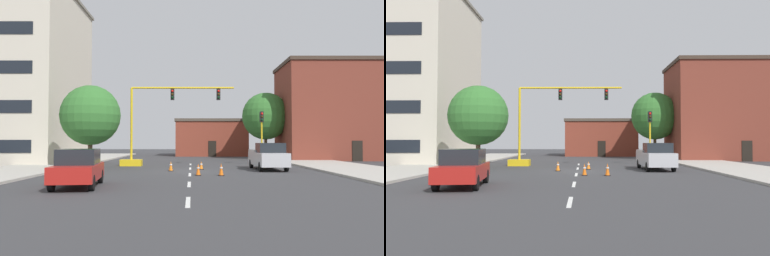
% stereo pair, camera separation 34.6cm
% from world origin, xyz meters
% --- Properties ---
extents(ground_plane, '(160.00, 160.00, 0.00)m').
position_xyz_m(ground_plane, '(0.00, 0.00, 0.00)').
color(ground_plane, '#38383A').
extents(sidewalk_left, '(6.00, 56.00, 0.14)m').
position_xyz_m(sidewalk_left, '(-12.09, 8.00, 0.07)').
color(sidewalk_left, '#B2ADA3').
rests_on(sidewalk_left, ground_plane).
extents(sidewalk_right, '(6.00, 56.00, 0.14)m').
position_xyz_m(sidewalk_right, '(12.09, 8.00, 0.07)').
color(sidewalk_right, '#B2ADA3').
rests_on(sidewalk_right, ground_plane).
extents(lane_stripe_seg_0, '(0.16, 2.40, 0.01)m').
position_xyz_m(lane_stripe_seg_0, '(0.00, -14.00, 0.00)').
color(lane_stripe_seg_0, silver).
rests_on(lane_stripe_seg_0, ground_plane).
extents(lane_stripe_seg_1, '(0.16, 2.40, 0.01)m').
position_xyz_m(lane_stripe_seg_1, '(0.00, -8.50, 0.00)').
color(lane_stripe_seg_1, silver).
rests_on(lane_stripe_seg_1, ground_plane).
extents(lane_stripe_seg_2, '(0.16, 2.40, 0.01)m').
position_xyz_m(lane_stripe_seg_2, '(0.00, -3.00, 0.00)').
color(lane_stripe_seg_2, silver).
rests_on(lane_stripe_seg_2, ground_plane).
extents(lane_stripe_seg_3, '(0.16, 2.40, 0.01)m').
position_xyz_m(lane_stripe_seg_3, '(0.00, 2.50, 0.00)').
color(lane_stripe_seg_3, silver).
rests_on(lane_stripe_seg_3, ground_plane).
extents(lane_stripe_seg_4, '(0.16, 2.40, 0.01)m').
position_xyz_m(lane_stripe_seg_4, '(0.00, 8.00, 0.00)').
color(lane_stripe_seg_4, silver).
rests_on(lane_stripe_seg_4, ground_plane).
extents(building_tall_left, '(16.09, 14.19, 17.20)m').
position_xyz_m(building_tall_left, '(-19.90, 12.00, 8.61)').
color(building_tall_left, beige).
rests_on(building_tall_left, ground_plane).
extents(building_brick_center, '(10.56, 10.02, 5.35)m').
position_xyz_m(building_brick_center, '(2.96, 31.05, 2.69)').
color(building_brick_center, brown).
rests_on(building_brick_center, ground_plane).
extents(building_row_right, '(14.13, 8.86, 11.26)m').
position_xyz_m(building_row_right, '(17.67, 17.62, 5.64)').
color(building_row_right, brown).
rests_on(building_row_right, ground_plane).
extents(traffic_signal_gantry, '(9.75, 1.20, 6.83)m').
position_xyz_m(traffic_signal_gantry, '(-3.81, 5.73, 2.28)').
color(traffic_signal_gantry, yellow).
rests_on(traffic_signal_gantry, ground_plane).
extents(traffic_light_pole_right, '(0.32, 0.47, 4.80)m').
position_xyz_m(traffic_light_pole_right, '(6.41, 7.08, 3.53)').
color(traffic_light_pole_right, yellow).
rests_on(traffic_light_pole_right, ground_plane).
extents(tree_left_near, '(4.78, 4.78, 6.58)m').
position_xyz_m(tree_left_near, '(-7.96, 3.17, 4.18)').
color(tree_left_near, brown).
rests_on(tree_left_near, ground_plane).
extents(tree_right_far, '(5.63, 5.63, 7.97)m').
position_xyz_m(tree_right_far, '(8.97, 18.55, 5.14)').
color(tree_right_far, '#4C3823').
rests_on(tree_right_far, ground_plane).
extents(pickup_truck_silver, '(2.12, 5.44, 1.99)m').
position_xyz_m(pickup_truck_silver, '(5.77, 1.19, 0.97)').
color(pickup_truck_silver, '#BCBCC1').
rests_on(pickup_truck_silver, ground_plane).
extents(sedan_red_near_left, '(2.36, 4.69, 1.74)m').
position_xyz_m(sedan_red_near_left, '(-5.10, -9.61, 0.89)').
color(sedan_red_near_left, '#B21E19').
rests_on(sedan_red_near_left, ground_plane).
extents(traffic_cone_roadside_a, '(0.36, 0.36, 0.61)m').
position_xyz_m(traffic_cone_roadside_a, '(0.83, 1.56, 0.30)').
color(traffic_cone_roadside_a, black).
rests_on(traffic_cone_roadside_a, ground_plane).
extents(traffic_cone_roadside_b, '(0.36, 0.36, 0.74)m').
position_xyz_m(traffic_cone_roadside_b, '(0.52, -3.64, 0.36)').
color(traffic_cone_roadside_b, black).
rests_on(traffic_cone_roadside_b, ground_plane).
extents(traffic_cone_roadside_c, '(0.36, 0.36, 0.77)m').
position_xyz_m(traffic_cone_roadside_c, '(1.92, -3.82, 0.38)').
color(traffic_cone_roadside_c, black).
rests_on(traffic_cone_roadside_c, ground_plane).
extents(traffic_cone_roadside_d, '(0.36, 0.36, 0.71)m').
position_xyz_m(traffic_cone_roadside_d, '(-1.36, -0.07, 0.35)').
color(traffic_cone_roadside_d, black).
rests_on(traffic_cone_roadside_d, ground_plane).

